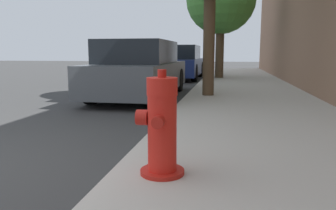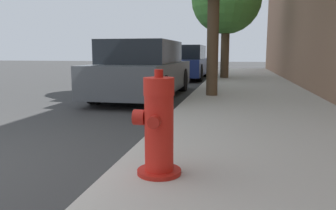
% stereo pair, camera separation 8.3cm
% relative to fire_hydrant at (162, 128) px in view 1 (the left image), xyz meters
% --- Properties ---
extents(sidewalk_slab, '(2.99, 40.00, 0.12)m').
position_rel_fire_hydrant_xyz_m(sidewalk_slab, '(1.05, -0.32, -0.46)').
color(sidewalk_slab, '#B7B2A8').
rests_on(sidewalk_slab, ground_plane).
extents(fire_hydrant, '(0.40, 0.40, 0.88)m').
position_rel_fire_hydrant_xyz_m(fire_hydrant, '(0.00, 0.00, 0.00)').
color(fire_hydrant, red).
rests_on(fire_hydrant, sidewalk_slab).
extents(parked_car_near, '(1.73, 4.55, 1.42)m').
position_rel_fire_hydrant_xyz_m(parked_car_near, '(-1.66, 5.50, 0.17)').
color(parked_car_near, '#4C5156').
rests_on(parked_car_near, ground_plane).
extents(parked_car_mid, '(1.78, 4.52, 1.43)m').
position_rel_fire_hydrant_xyz_m(parked_car_mid, '(-1.54, 11.60, 0.18)').
color(parked_car_mid, navy).
rests_on(parked_car_mid, ground_plane).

